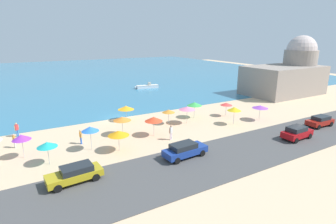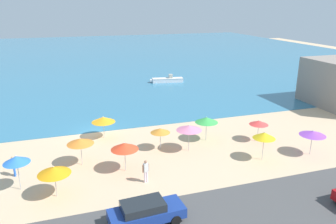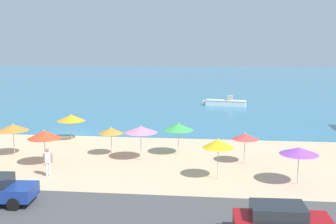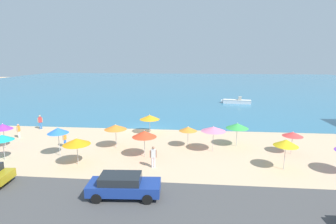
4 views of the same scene
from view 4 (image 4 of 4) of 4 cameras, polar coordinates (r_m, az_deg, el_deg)
The scene contains 21 objects.
ground_plane at distance 32.85m, azimuth -4.69°, elevation -3.74°, with size 160.00×160.00×0.00m, color #D4B38D.
sea at distance 86.77m, azimuth 1.58°, elevation 6.08°, with size 150.00×110.00×0.05m, color teal.
coastal_road at distance 16.78m, azimuth -15.99°, elevation -20.28°, with size 80.00×8.00×0.06m, color #494848.
beach_umbrella_0 at distance 26.67m, azimuth 25.52°, elevation -4.37°, with size 1.82×1.82×2.17m.
beach_umbrella_2 at distance 26.15m, azimuth -11.35°, elevation -3.24°, with size 2.20×2.20×2.42m.
beach_umbrella_3 at distance 22.66m, azimuth 24.31°, elevation -6.12°, with size 1.90×1.90×2.57m.
beach_umbrella_4 at distance 26.83m, azimuth -32.41°, elevation -4.72°, with size 1.88×1.88×2.34m.
beach_umbrella_5 at distance 30.15m, azimuth -32.30°, elevation -2.70°, with size 1.78×1.78×2.54m.
beach_umbrella_6 at distance 22.98m, azimuth -19.28°, elevation -6.06°, with size 2.26×2.26×2.34m.
beach_umbrella_7 at distance 24.99m, azimuth 9.87°, elevation -3.64°, with size 2.32×2.32×2.50m.
beach_umbrella_8 at distance 26.98m, azimuth 14.85°, elevation -2.91°, with size 2.23×2.23×2.45m.
beach_umbrella_9 at distance 26.00m, azimuth 4.39°, elevation -3.69°, with size 1.79×1.79×2.14m.
beach_umbrella_11 at distance 25.47m, azimuth -22.83°, elevation -3.73°, with size 1.85×1.85×2.71m.
beach_umbrella_12 at distance 30.64m, azimuth -4.01°, elevation -1.15°, with size 2.33×2.33×2.27m.
beach_umbrella_14 at distance 23.40m, azimuth -5.17°, elevation -4.79°, with size 2.19×2.19×2.48m.
bather_0 at distance 33.44m, azimuth -29.75°, elevation -3.44°, with size 0.29×0.56×1.61m.
bather_1 at distance 36.26m, azimuth -26.05°, elevation -1.82°, with size 0.48×0.39×1.77m.
bather_2 at distance 21.49m, azimuth -3.22°, elevation -9.48°, with size 0.55×0.31×1.80m.
bather_3 at distance 28.05m, azimuth -21.57°, elevation -5.32°, with size 0.23×0.57×1.67m.
parked_car_2 at distance 17.51m, azimuth -9.70°, elevation -15.44°, with size 4.68×2.10×1.49m.
skiff_nearshore at distance 52.11m, azimuth 14.75°, elevation 2.25°, with size 5.69×2.15×1.35m.
Camera 4 is at (5.57, -31.15, 8.84)m, focal length 28.00 mm.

